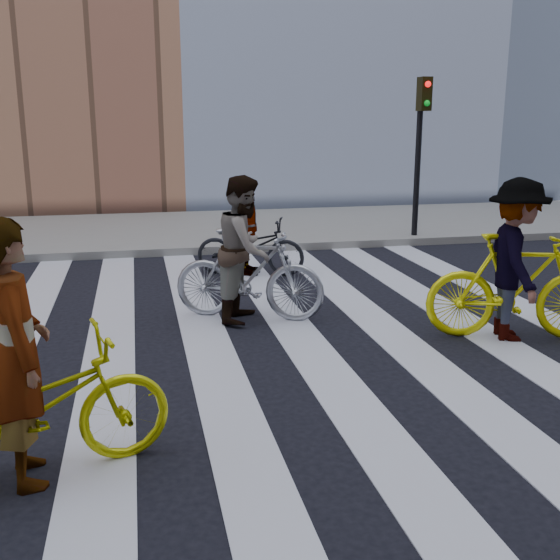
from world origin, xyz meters
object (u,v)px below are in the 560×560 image
object	(u,v)px
traffic_signal	(421,131)
bike_yellow_right	(517,287)
rider_rear	(247,227)
bike_dark_rear	(250,247)
rider_mid	(245,249)
rider_right	(515,260)
bike_yellow_left	(30,410)
rider_left	(17,353)
bike_silver_mid	(249,275)

from	to	relation	value
traffic_signal	bike_yellow_right	distance (m)	6.33
rider_rear	bike_dark_rear	bearing A→B (deg)	-69.34
rider_mid	traffic_signal	bearing A→B (deg)	-20.10
rider_right	rider_rear	bearing A→B (deg)	49.21
bike_yellow_left	bike_dark_rear	size ratio (longest dim) A/B	1.12
rider_mid	rider_left	bearing A→B (deg)	171.84
bike_yellow_left	bike_yellow_right	world-z (taller)	bike_yellow_right
bike_yellow_left	rider_rear	distance (m)	6.46
bike_silver_mid	rider_right	size ratio (longest dim) A/B	1.03
bike_yellow_right	bike_dark_rear	xyz separation A→B (m)	(-2.49, 3.86, -0.15)
bike_dark_rear	rider_rear	distance (m)	0.34
bike_yellow_right	rider_rear	world-z (taller)	rider_rear
rider_rear	rider_mid	bearing A→B (deg)	-169.62
traffic_signal	bike_dark_rear	distance (m)	4.75
bike_yellow_right	rider_rear	xyz separation A→B (m)	(-2.54, 3.86, 0.18)
bike_silver_mid	traffic_signal	bearing A→B (deg)	-19.77
rider_left	rider_right	world-z (taller)	rider_left
bike_silver_mid	rider_right	distance (m)	3.23
bike_yellow_left	rider_rear	world-z (taller)	rider_rear
bike_yellow_left	bike_yellow_right	size ratio (longest dim) A/B	0.96
rider_left	rider_right	distance (m)	5.51
bike_dark_rear	rider_left	xyz separation A→B (m)	(-2.67, -5.92, 0.49)
traffic_signal	bike_silver_mid	world-z (taller)	traffic_signal
rider_mid	rider_rear	world-z (taller)	rider_mid
bike_dark_rear	rider_rear	size ratio (longest dim) A/B	1.11
rider_left	bike_yellow_right	bearing A→B (deg)	-83.07
bike_dark_rear	rider_left	bearing A→B (deg)	176.38
bike_silver_mid	bike_dark_rear	size ratio (longest dim) A/B	1.09
bike_yellow_left	bike_silver_mid	size ratio (longest dim) A/B	1.02
bike_yellow_right	rider_rear	size ratio (longest dim) A/B	1.29
bike_silver_mid	rider_right	xyz separation A→B (m)	(2.88, -1.43, 0.36)
bike_yellow_right	rider_rear	distance (m)	4.63
traffic_signal	rider_rear	size ratio (longest dim) A/B	2.06
bike_silver_mid	rider_left	world-z (taller)	rider_left
rider_left	rider_rear	distance (m)	6.48
traffic_signal	bike_yellow_left	distance (m)	10.45
traffic_signal	rider_right	world-z (taller)	traffic_signal
traffic_signal	rider_right	xyz separation A→B (m)	(-1.43, -5.95, -1.33)
bike_yellow_left	bike_dark_rear	xyz separation A→B (m)	(2.62, 5.92, -0.05)
bike_silver_mid	rider_right	world-z (taller)	rider_right
bike_yellow_left	rider_left	world-z (taller)	rider_left
traffic_signal	rider_mid	size ratio (longest dim) A/B	1.79
bike_silver_mid	rider_left	xyz separation A→B (m)	(-2.23, -3.48, 0.37)
rider_left	traffic_signal	bearing A→B (deg)	-54.05
bike_dark_rear	rider_rear	xyz separation A→B (m)	(-0.05, 0.00, 0.34)
bike_silver_mid	bike_dark_rear	world-z (taller)	bike_silver_mid
traffic_signal	rider_mid	xyz separation A→B (m)	(-4.36, -4.52, -1.35)
bike_yellow_right	rider_right	xyz separation A→B (m)	(-0.05, 0.00, 0.32)
bike_yellow_left	rider_right	xyz separation A→B (m)	(5.06, 2.06, 0.42)
traffic_signal	rider_left	bearing A→B (deg)	-129.24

